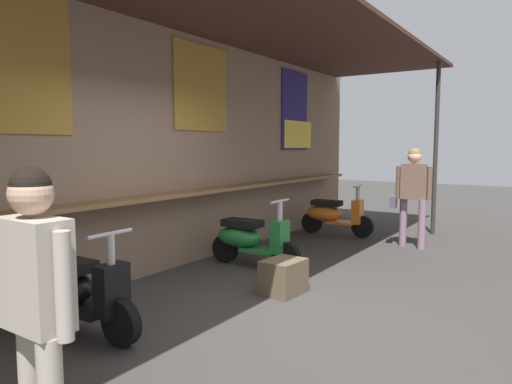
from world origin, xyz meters
name	(u,v)px	position (x,y,z in m)	size (l,w,h in m)	color
ground_plane	(258,311)	(0.00, 0.00, 0.00)	(35.59, 35.59, 0.00)	#383533
market_stall_facade	(131,123)	(0.00, 1.82, 1.95)	(12.71, 2.75, 3.50)	#7F6651
scooter_black	(76,290)	(-1.35, 1.08, 0.39)	(0.46, 1.40, 0.97)	black
scooter_green	(250,239)	(1.43, 1.08, 0.39)	(0.46, 1.40, 0.97)	#237533
scooter_orange	(333,214)	(4.22, 1.08, 0.39)	(0.49, 1.40, 0.97)	orange
shopper_with_handbag	(412,188)	(3.91, -0.47, 1.00)	(0.36, 0.66, 1.65)	gray
shopper_browsing	(36,292)	(-2.60, -0.40, 0.97)	(0.21, 0.55, 1.59)	#ADA393
merchandise_crate	(284,277)	(0.64, 0.07, 0.20)	(0.48, 0.38, 0.39)	brown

